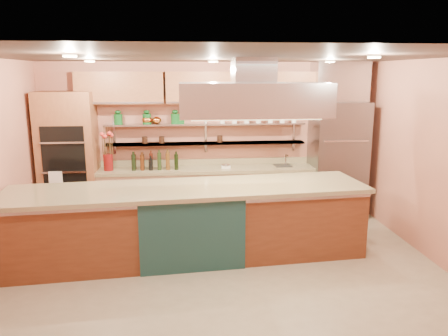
{
  "coord_description": "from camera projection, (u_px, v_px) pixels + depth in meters",
  "views": [
    {
      "loc": [
        -0.49,
        -5.48,
        2.6
      ],
      "look_at": [
        0.14,
        1.0,
        1.18
      ],
      "focal_mm": 35.0,
      "sensor_mm": 36.0,
      "label": 1
    }
  ],
  "objects": [
    {
      "name": "floor",
      "position": [
        221.0,
        269.0,
        5.93
      ],
      "size": [
        6.0,
        5.0,
        0.02
      ],
      "primitive_type": "cube",
      "color": "tan",
      "rests_on": "ground"
    },
    {
      "name": "ceiling",
      "position": [
        220.0,
        56.0,
        5.33
      ],
      "size": [
        6.0,
        5.0,
        0.02
      ],
      "primitive_type": "cube",
      "color": "black",
      "rests_on": "wall_back"
    },
    {
      "name": "wall_back",
      "position": [
        208.0,
        139.0,
        8.06
      ],
      "size": [
        6.0,
        0.04,
        2.8
      ],
      "primitive_type": "cube",
      "color": "#C1755B",
      "rests_on": "floor"
    },
    {
      "name": "wall_front",
      "position": [
        251.0,
        240.0,
        3.2
      ],
      "size": [
        6.0,
        0.04,
        2.8
      ],
      "primitive_type": "cube",
      "color": "#C1755B",
      "rests_on": "floor"
    },
    {
      "name": "wall_right",
      "position": [
        440.0,
        163.0,
        5.92
      ],
      "size": [
        0.04,
        5.0,
        2.8
      ],
      "primitive_type": "cube",
      "color": "#C1755B",
      "rests_on": "floor"
    },
    {
      "name": "oven_stack",
      "position": [
        69.0,
        158.0,
        7.57
      ],
      "size": [
        0.95,
        0.64,
        2.3
      ],
      "primitive_type": "cube",
      "color": "#975937",
      "rests_on": "floor"
    },
    {
      "name": "refrigerator",
      "position": [
        337.0,
        159.0,
        8.01
      ],
      "size": [
        0.95,
        0.72,
        2.1
      ],
      "primitive_type": "cube",
      "color": "slate",
      "rests_on": "floor"
    },
    {
      "name": "back_counter",
      "position": [
        207.0,
        193.0,
        7.96
      ],
      "size": [
        3.84,
        0.64,
        0.93
      ],
      "primitive_type": "cube",
      "color": "tan",
      "rests_on": "floor"
    },
    {
      "name": "wall_shelf_lower",
      "position": [
        206.0,
        143.0,
        7.94
      ],
      "size": [
        3.6,
        0.26,
        0.03
      ],
      "primitive_type": "cube",
      "color": "#AFB1B6",
      "rests_on": "wall_back"
    },
    {
      "name": "wall_shelf_upper",
      "position": [
        206.0,
        124.0,
        7.87
      ],
      "size": [
        3.6,
        0.26,
        0.03
      ],
      "primitive_type": "cube",
      "color": "#AFB1B6",
      "rests_on": "wall_back"
    },
    {
      "name": "upper_cabinets",
      "position": [
        209.0,
        88.0,
        7.69
      ],
      "size": [
        4.6,
        0.36,
        0.55
      ],
      "primitive_type": "cube",
      "color": "#975937",
      "rests_on": "wall_back"
    },
    {
      "name": "range_hood",
      "position": [
        253.0,
        99.0,
        5.95
      ],
      "size": [
        2.0,
        1.0,
        0.45
      ],
      "primitive_type": "cube",
      "color": "#AFB1B6",
      "rests_on": "ceiling"
    },
    {
      "name": "ceiling_downlights",
      "position": [
        219.0,
        59.0,
        5.53
      ],
      "size": [
        4.0,
        2.8,
        0.02
      ],
      "primitive_type": "cube",
      "color": "#FFE5A5",
      "rests_on": "ceiling"
    },
    {
      "name": "island",
      "position": [
        189.0,
        222.0,
        6.23
      ],
      "size": [
        5.03,
        1.48,
        1.03
      ],
      "primitive_type": "cube",
      "rotation": [
        0.0,
        0.0,
        0.08
      ],
      "color": "brown",
      "rests_on": "floor"
    },
    {
      "name": "flower_vase",
      "position": [
        108.0,
        162.0,
        7.62
      ],
      "size": [
        0.18,
        0.18,
        0.29
      ],
      "primitive_type": "cylinder",
      "rotation": [
        0.0,
        0.0,
        -0.12
      ],
      "color": "maroon",
      "rests_on": "back_counter"
    },
    {
      "name": "oil_bottle_cluster",
      "position": [
        155.0,
        162.0,
        7.7
      ],
      "size": [
        0.89,
        0.35,
        0.28
      ],
      "primitive_type": "cube",
      "rotation": [
        0.0,
        0.0,
        -0.13
      ],
      "color": "black",
      "rests_on": "back_counter"
    },
    {
      "name": "kitchen_scale",
      "position": [
        226.0,
        166.0,
        7.84
      ],
      "size": [
        0.18,
        0.15,
        0.09
      ],
      "primitive_type": "cube",
      "rotation": [
        0.0,
        0.0,
        -0.24
      ],
      "color": "white",
      "rests_on": "back_counter"
    },
    {
      "name": "bar_faucet",
      "position": [
        286.0,
        160.0,
        8.03
      ],
      "size": [
        0.03,
        0.03,
        0.21
      ],
      "primitive_type": "cylinder",
      "rotation": [
        0.0,
        0.0,
        0.16
      ],
      "color": "silver",
      "rests_on": "back_counter"
    },
    {
      "name": "copper_kettle",
      "position": [
        157.0,
        120.0,
        7.77
      ],
      "size": [
        0.18,
        0.18,
        0.13
      ],
      "primitive_type": "ellipsoid",
      "rotation": [
        0.0,
        0.0,
        -0.12
      ],
      "color": "orange",
      "rests_on": "wall_shelf_upper"
    },
    {
      "name": "green_canister",
      "position": [
        180.0,
        119.0,
        7.8
      ],
      "size": [
        0.19,
        0.19,
        0.18
      ],
      "primitive_type": "cylinder",
      "rotation": [
        0.0,
        0.0,
        0.33
      ],
      "color": "#104C1A",
      "rests_on": "wall_shelf_upper"
    }
  ]
}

